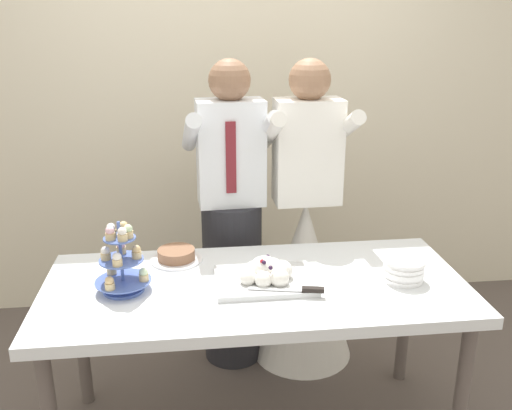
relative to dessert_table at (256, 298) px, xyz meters
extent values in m
cube|color=beige|center=(0.00, 1.40, 0.75)|extent=(5.20, 0.10, 2.90)
cube|color=silver|center=(0.00, 0.00, 0.05)|extent=(1.80, 0.80, 0.05)
cylinder|color=#564C47|center=(0.82, -0.32, -0.34)|extent=(0.06, 0.06, 0.72)
cylinder|color=#564C47|center=(-0.82, 0.32, -0.34)|extent=(0.06, 0.06, 0.72)
cylinder|color=#564C47|center=(0.82, 0.32, -0.34)|extent=(0.06, 0.06, 0.72)
cylinder|color=#4C66B2|center=(-0.55, -0.01, 0.08)|extent=(0.17, 0.17, 0.01)
cylinder|color=#4C66B2|center=(-0.55, -0.01, 0.23)|extent=(0.01, 0.01, 0.31)
cylinder|color=#4C66B2|center=(-0.55, -0.01, 0.12)|extent=(0.23, 0.23, 0.01)
cylinder|color=#D1B784|center=(-0.47, -0.02, 0.14)|extent=(0.04, 0.04, 0.03)
sphere|color=beige|center=(-0.47, -0.02, 0.16)|extent=(0.04, 0.04, 0.04)
cylinder|color=#D1B784|center=(-0.60, 0.06, 0.14)|extent=(0.04, 0.04, 0.03)
sphere|color=beige|center=(-0.60, 0.06, 0.16)|extent=(0.04, 0.04, 0.04)
cylinder|color=#D1B784|center=(-0.59, -0.08, 0.14)|extent=(0.04, 0.04, 0.03)
sphere|color=#D6B27A|center=(-0.59, -0.08, 0.16)|extent=(0.04, 0.04, 0.04)
cylinder|color=#4C66B2|center=(-0.55, -0.01, 0.21)|extent=(0.18, 0.18, 0.01)
cylinder|color=#D1B784|center=(-0.49, 0.00, 0.23)|extent=(0.04, 0.04, 0.03)
sphere|color=#D6B27A|center=(-0.49, 0.00, 0.25)|extent=(0.04, 0.04, 0.04)
cylinder|color=#D1B784|center=(-0.56, 0.06, 0.23)|extent=(0.04, 0.04, 0.03)
sphere|color=#EAB7C6|center=(-0.56, 0.06, 0.25)|extent=(0.04, 0.04, 0.04)
cylinder|color=#D1B784|center=(-0.61, 0.00, 0.23)|extent=(0.04, 0.04, 0.03)
sphere|color=white|center=(-0.61, 0.00, 0.25)|extent=(0.04, 0.04, 0.04)
cylinder|color=#D1B784|center=(-0.56, -0.07, 0.23)|extent=(0.04, 0.04, 0.03)
sphere|color=white|center=(-0.56, -0.07, 0.25)|extent=(0.04, 0.04, 0.04)
cylinder|color=#4C66B2|center=(-0.55, -0.01, 0.31)|extent=(0.13, 0.13, 0.01)
cylinder|color=#D1B784|center=(-0.51, -0.01, 0.33)|extent=(0.04, 0.04, 0.03)
sphere|color=beige|center=(-0.51, -0.01, 0.35)|extent=(0.04, 0.04, 0.04)
cylinder|color=#D1B784|center=(-0.54, 0.03, 0.33)|extent=(0.04, 0.04, 0.03)
sphere|color=#D6B27A|center=(-0.54, 0.03, 0.35)|extent=(0.04, 0.04, 0.04)
cylinder|color=#D1B784|center=(-0.58, 0.01, 0.33)|extent=(0.04, 0.04, 0.03)
sphere|color=white|center=(-0.58, 0.01, 0.35)|extent=(0.04, 0.04, 0.04)
cylinder|color=#D1B784|center=(-0.58, -0.02, 0.33)|extent=(0.04, 0.04, 0.03)
sphere|color=#EAB7C6|center=(-0.58, -0.02, 0.35)|extent=(0.04, 0.04, 0.04)
cylinder|color=#D1B784|center=(-0.53, -0.04, 0.33)|extent=(0.04, 0.04, 0.03)
sphere|color=white|center=(-0.53, -0.04, 0.35)|extent=(0.04, 0.04, 0.04)
cube|color=silver|center=(0.04, -0.01, 0.09)|extent=(0.42, 0.31, 0.02)
sphere|color=white|center=(0.11, -0.01, 0.13)|extent=(0.09, 0.09, 0.09)
sphere|color=white|center=(0.08, 0.05, 0.12)|extent=(0.08, 0.08, 0.08)
sphere|color=white|center=(0.03, 0.03, 0.13)|extent=(0.09, 0.09, 0.09)
sphere|color=white|center=(-0.01, 0.01, 0.13)|extent=(0.08, 0.08, 0.08)
sphere|color=white|center=(-0.04, -0.04, 0.12)|extent=(0.07, 0.07, 0.07)
sphere|color=white|center=(0.02, -0.07, 0.12)|extent=(0.07, 0.07, 0.07)
sphere|color=white|center=(0.09, -0.07, 0.13)|extent=(0.08, 0.08, 0.08)
sphere|color=white|center=(0.04, -0.01, 0.14)|extent=(0.11, 0.11, 0.11)
sphere|color=#2D1938|center=(0.05, -0.08, 0.18)|extent=(0.02, 0.02, 0.02)
sphere|color=#B21923|center=(0.02, -0.03, 0.19)|extent=(0.02, 0.02, 0.02)
sphere|color=#2D1938|center=(0.05, 0.02, 0.19)|extent=(0.02, 0.02, 0.02)
sphere|color=#2D1938|center=(0.04, -0.02, 0.18)|extent=(0.02, 0.02, 0.02)
sphere|color=#2D1938|center=(0.03, -0.04, 0.19)|extent=(0.02, 0.02, 0.02)
sphere|color=#2D1938|center=(0.03, -0.01, 0.18)|extent=(0.02, 0.02, 0.02)
cube|color=silver|center=(0.07, -0.12, 0.10)|extent=(0.23, 0.07, 0.00)
cube|color=black|center=(0.22, -0.15, 0.11)|extent=(0.09, 0.04, 0.02)
cylinder|color=white|center=(0.63, -0.05, 0.08)|extent=(0.17, 0.17, 0.01)
cylinder|color=white|center=(0.63, -0.05, 0.09)|extent=(0.17, 0.17, 0.01)
cylinder|color=white|center=(0.64, -0.04, 0.10)|extent=(0.17, 0.17, 0.01)
cylinder|color=white|center=(0.63, -0.05, 0.11)|extent=(0.17, 0.17, 0.01)
cylinder|color=white|center=(0.63, -0.05, 0.12)|extent=(0.17, 0.17, 0.01)
cylinder|color=white|center=(0.63, -0.05, 0.13)|extent=(0.17, 0.17, 0.01)
cylinder|color=white|center=(0.63, -0.05, 0.15)|extent=(0.17, 0.17, 0.01)
cylinder|color=white|center=(0.64, -0.05, 0.16)|extent=(0.17, 0.17, 0.01)
cylinder|color=white|center=(0.64, -0.05, 0.17)|extent=(0.17, 0.17, 0.01)
cylinder|color=white|center=(-0.34, 0.27, 0.08)|extent=(0.24, 0.24, 0.01)
cylinder|color=brown|center=(-0.34, 0.27, 0.11)|extent=(0.17, 0.17, 0.05)
cylinder|color=#232328|center=(-0.05, 0.65, -0.24)|extent=(0.32, 0.32, 0.92)
cube|color=white|center=(-0.05, 0.65, 0.49)|extent=(0.35, 0.22, 0.54)
sphere|color=#8C664C|center=(-0.05, 0.65, 0.85)|extent=(0.21, 0.21, 0.21)
cylinder|color=white|center=(-0.25, 0.64, 0.60)|extent=(0.11, 0.49, 0.28)
cylinder|color=white|center=(0.13, 0.66, 0.60)|extent=(0.11, 0.49, 0.28)
cube|color=maroon|center=(-0.06, 0.54, 0.49)|extent=(0.05, 0.02, 0.36)
cone|color=white|center=(0.34, 0.62, -0.24)|extent=(0.56, 0.56, 0.92)
cube|color=white|center=(0.34, 0.62, 0.49)|extent=(0.34, 0.21, 0.54)
sphere|color=#997054|center=(0.34, 0.62, 0.85)|extent=(0.21, 0.21, 0.21)
cylinder|color=white|center=(0.15, 0.62, 0.60)|extent=(0.09, 0.49, 0.28)
cylinder|color=white|center=(0.53, 0.63, 0.60)|extent=(0.09, 0.49, 0.28)
camera|label=1|loc=(-0.25, -2.15, 1.17)|focal=39.46mm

